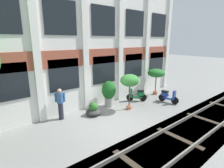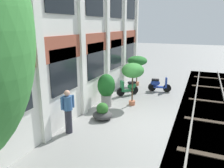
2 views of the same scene
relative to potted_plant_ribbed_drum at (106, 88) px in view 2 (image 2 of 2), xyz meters
The scene contains 10 objects.
ground_plane 2.38m from the potted_plant_ribbed_drum, 123.74° to the right, with size 80.00×80.00×0.00m, color gray.
apartment_facade 3.63m from the potted_plant_ribbed_drum, 145.00° to the left, with size 16.32×0.64×8.57m.
rail_tracks 5.05m from the potted_plant_ribbed_drum, 104.25° to the right, with size 23.96×2.80×0.43m.
potted_plant_ribbed_drum is the anchor object (origin of this frame).
potted_plant_wide_bowl 1.67m from the potted_plant_ribbed_drum, 162.28° to the right, with size 0.86×0.86×0.73m.
potted_plant_low_pan 4.38m from the potted_plant_ribbed_drum, ahead, with size 1.29×1.29×1.97m.
potted_plant_tall_urn 1.53m from the potted_plant_ribbed_drum, 58.87° to the right, with size 1.10×1.10×2.14m.
scooter_near_curb 4.01m from the potted_plant_ribbed_drum, 28.56° to the right, with size 0.52×1.38×0.98m.
scooter_second_parked 2.25m from the potted_plant_ribbed_drum, 11.88° to the right, with size 1.08×0.99×0.98m.
resident_by_doorway 3.07m from the potted_plant_ribbed_drum, behind, with size 0.46×0.34×1.67m.
Camera 2 is at (-8.12, -2.39, 3.94)m, focal length 35.00 mm.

